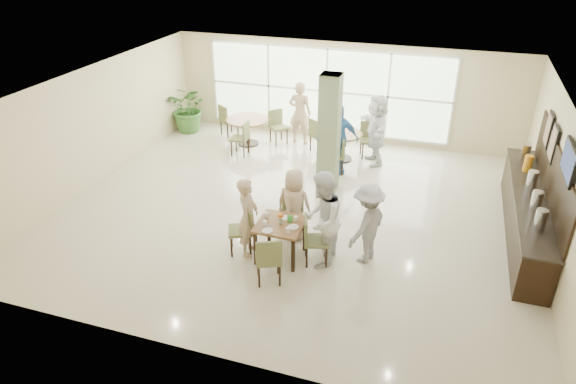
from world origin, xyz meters
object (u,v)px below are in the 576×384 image
(buffet_counter, at_px, (527,211))
(teen_left, at_px, (248,217))
(teen_far, at_px, (294,204))
(potted_plant, at_px, (189,108))
(teen_standing, at_px, (367,224))
(round_table_left, at_px, (248,124))
(adult_standing, at_px, (300,113))
(main_table, at_px, (281,228))
(adult_b, at_px, (376,130))
(round_table_right, at_px, (342,139))
(teen_right, at_px, (322,220))
(adult_a, at_px, (337,139))

(buffet_counter, distance_m, teen_left, 5.60)
(teen_left, height_order, teen_far, teen_left)
(teen_left, bearing_deg, teen_far, -46.27)
(potted_plant, relative_size, teen_standing, 0.92)
(round_table_left, relative_size, teen_left, 0.77)
(teen_far, xyz_separation_m, adult_standing, (-1.35, 4.83, 0.16))
(main_table, xyz_separation_m, potted_plant, (-4.76, 5.47, 0.08))
(main_table, relative_size, adult_b, 0.47)
(teen_standing, height_order, adult_standing, adult_standing)
(buffet_counter, bearing_deg, main_table, -152.67)
(round_table_right, bearing_deg, teen_right, -81.65)
(main_table, height_order, teen_left, teen_left)
(adult_a, bearing_deg, teen_standing, -83.30)
(round_table_left, bearing_deg, main_table, -61.79)
(teen_standing, bearing_deg, teen_far, -80.91)
(teen_far, bearing_deg, teen_left, 55.00)
(adult_standing, bearing_deg, adult_b, 163.91)
(teen_right, relative_size, adult_a, 1.03)
(round_table_left, bearing_deg, potted_plant, 168.88)
(round_table_right, bearing_deg, teen_far, -90.66)
(potted_plant, height_order, adult_b, adult_b)
(main_table, height_order, potted_plant, potted_plant)
(round_table_left, relative_size, teen_standing, 0.77)
(round_table_left, distance_m, teen_left, 5.51)
(teen_far, relative_size, adult_standing, 0.82)
(buffet_counter, height_order, adult_b, buffet_counter)
(potted_plant, relative_size, adult_a, 0.81)
(teen_standing, relative_size, adult_b, 0.85)
(adult_a, bearing_deg, potted_plant, 148.72)
(round_table_left, relative_size, teen_right, 0.65)
(main_table, distance_m, teen_standing, 1.60)
(adult_b, bearing_deg, buffet_counter, 30.31)
(round_table_left, xyz_separation_m, adult_b, (3.67, -0.17, 0.34))
(teen_left, xyz_separation_m, teen_right, (1.39, 0.11, 0.14))
(potted_plant, distance_m, teen_standing, 8.07)
(main_table, bearing_deg, teen_left, -177.21)
(adult_a, relative_size, adult_b, 0.96)
(teen_far, bearing_deg, round_table_right, -86.84)
(round_table_right, distance_m, adult_a, 0.88)
(buffet_counter, bearing_deg, teen_right, -148.97)
(potted_plant, xyz_separation_m, teen_far, (4.78, -4.69, 0.02))
(potted_plant, xyz_separation_m, teen_left, (4.13, -5.50, 0.06))
(teen_right, bearing_deg, adult_a, -172.63)
(round_table_right, xyz_separation_m, adult_standing, (-1.39, 0.76, 0.33))
(buffet_counter, distance_m, adult_standing, 6.66)
(potted_plant, xyz_separation_m, adult_b, (5.71, -0.57, 0.21))
(round_table_right, height_order, teen_left, teen_left)
(teen_left, bearing_deg, round_table_left, 14.82)
(potted_plant, relative_size, teen_right, 0.78)
(teen_far, bearing_deg, adult_a, -87.94)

